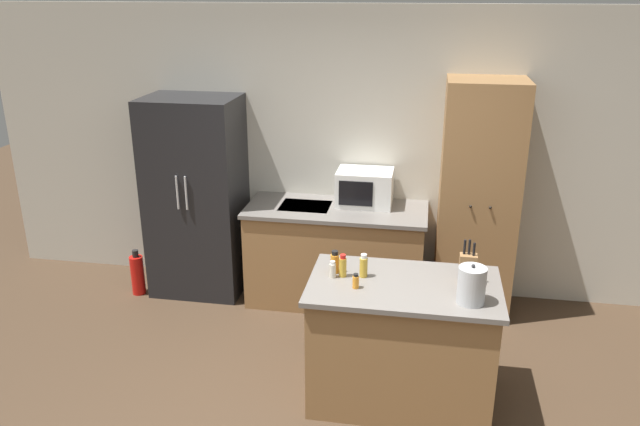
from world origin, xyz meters
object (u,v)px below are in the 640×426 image
at_px(pantry_cabinet, 478,200).
at_px(spice_bottle_green_herb, 343,266).
at_px(knife_block, 468,268).
at_px(fire_extinguisher, 138,274).
at_px(spice_bottle_amber_oil, 333,270).
at_px(refrigerator, 196,197).
at_px(spice_bottle_short_red, 335,262).
at_px(kettle, 472,285).
at_px(spice_bottle_tall_dark, 356,281).
at_px(spice_bottle_pale_salt, 364,266).
at_px(microwave, 365,188).

height_order(pantry_cabinet, spice_bottle_green_herb, pantry_cabinet).
relative_size(knife_block, fire_extinguisher, 0.69).
xyz_separation_m(pantry_cabinet, spice_bottle_amber_oil, (-1.03, -1.42, -0.07)).
relative_size(refrigerator, spice_bottle_short_red, 11.37).
xyz_separation_m(knife_block, spice_bottle_green_herb, (-0.82, -0.04, -0.03)).
relative_size(refrigerator, pantry_cabinet, 0.90).
height_order(spice_bottle_short_red, fire_extinguisher, spice_bottle_short_red).
height_order(spice_bottle_green_herb, kettle, kettle).
xyz_separation_m(spice_bottle_tall_dark, spice_bottle_pale_salt, (0.03, 0.18, 0.03)).
relative_size(refrigerator, knife_block, 6.00).
relative_size(pantry_cabinet, spice_bottle_pale_salt, 12.41).
height_order(knife_block, spice_bottle_green_herb, knife_block).
relative_size(spice_bottle_tall_dark, fire_extinguisher, 0.23).
distance_m(refrigerator, spice_bottle_amber_oil, 2.03).
relative_size(spice_bottle_short_red, spice_bottle_green_herb, 1.01).
distance_m(microwave, spice_bottle_tall_dark, 1.63).
height_order(refrigerator, microwave, refrigerator).
bearing_deg(microwave, spice_bottle_pale_salt, -84.06).
height_order(spice_bottle_tall_dark, spice_bottle_pale_salt, spice_bottle_pale_salt).
xyz_separation_m(knife_block, spice_bottle_amber_oil, (-0.88, -0.07, -0.05)).
distance_m(pantry_cabinet, microwave, 0.98).
distance_m(spice_bottle_amber_oil, fire_extinguisher, 2.45).
relative_size(knife_block, kettle, 1.17).
height_order(spice_bottle_tall_dark, kettle, kettle).
distance_m(refrigerator, pantry_cabinet, 2.51).
distance_m(spice_bottle_green_herb, kettle, 0.86).
relative_size(spice_bottle_amber_oil, kettle, 0.45).
xyz_separation_m(spice_bottle_tall_dark, spice_bottle_short_red, (-0.17, 0.20, 0.03)).
height_order(spice_bottle_green_herb, spice_bottle_pale_salt, spice_bottle_pale_salt).
relative_size(refrigerator, microwave, 3.74).
bearing_deg(spice_bottle_amber_oil, microwave, 88.01).
bearing_deg(spice_bottle_amber_oil, fire_extinguisher, 150.39).
bearing_deg(pantry_cabinet, kettle, -94.68).
relative_size(knife_block, spice_bottle_amber_oil, 2.58).
bearing_deg(refrigerator, microwave, 4.15).
relative_size(refrigerator, spice_bottle_amber_oil, 15.50).
distance_m(pantry_cabinet, spice_bottle_green_herb, 1.69).
height_order(spice_bottle_tall_dark, spice_bottle_green_herb, spice_bottle_green_herb).
bearing_deg(spice_bottle_amber_oil, kettle, -12.59).
height_order(spice_bottle_tall_dark, spice_bottle_short_red, spice_bottle_short_red).
xyz_separation_m(pantry_cabinet, kettle, (-0.13, -1.62, -0.01)).
relative_size(refrigerator, fire_extinguisher, 4.15).
distance_m(spice_bottle_tall_dark, spice_bottle_green_herb, 0.19).
distance_m(spice_bottle_tall_dark, spice_bottle_pale_salt, 0.18).
bearing_deg(kettle, spice_bottle_short_red, 162.85).
height_order(refrigerator, pantry_cabinet, pantry_cabinet).
bearing_deg(spice_bottle_short_red, fire_extinguisher, 152.06).
bearing_deg(knife_block, fire_extinguisher, 159.63).
bearing_deg(fire_extinguisher, microwave, 9.45).
bearing_deg(spice_bottle_pale_salt, spice_bottle_green_herb, -171.46).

